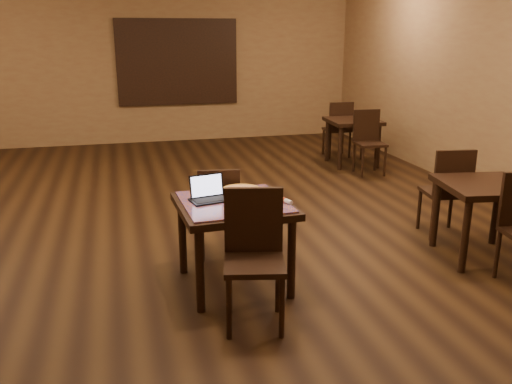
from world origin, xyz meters
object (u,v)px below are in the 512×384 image
object	(u,v)px
chair_main_far	(219,208)
other_table_a_chair_near	(368,138)
tiled_table	(234,213)
chair_main_near	(254,249)
pizza_pan	(241,192)
laptop	(208,194)
other_table_a_chair_far	(339,126)
other_table_c	(485,196)
other_table_c_chair_far	(448,188)
other_table_a	(353,127)

from	to	relation	value
chair_main_far	other_table_a_chair_near	distance (m)	3.92
tiled_table	chair_main_near	size ratio (longest dim) A/B	0.95
chair_main_near	pizza_pan	xyz separation A→B (m)	(0.10, 0.85, 0.19)
laptop	other_table_a_chair_far	size ratio (longest dim) A/B	0.34
other_table_a_chair_far	other_table_c	distance (m)	4.47
other_table_c_chair_far	chair_main_near	bearing A→B (deg)	34.80
chair_main_near	other_table_a_chair_far	distance (m)	5.79
other_table_a_chair_near	other_table_a_chair_far	world-z (taller)	same
tiled_table	other_table_a_chair_far	bearing A→B (deg)	54.44
tiled_table	other_table_c	world-z (taller)	tiled_table
tiled_table	laptop	size ratio (longest dim) A/B	2.88
pizza_pan	other_table_a_chair_far	distance (m)	5.01
tiled_table	other_table_a_chair_near	distance (m)	4.37
other_table_a	other_table_a_chair_near	bearing A→B (deg)	-86.18
other_table_a_chair_near	other_table_c_chair_far	world-z (taller)	same
tiled_table	pizza_pan	size ratio (longest dim) A/B	2.88
other_table_a	other_table_a_chair_far	distance (m)	0.57
tiled_table	chair_main_near	world-z (taller)	chair_main_near
pizza_pan	other_table_a_chair_near	xyz separation A→B (m)	(2.73, 3.07, -0.22)
laptop	other_table_a	distance (m)	4.86
chair_main_far	other_table_c	xyz separation A→B (m)	(2.45, -0.63, 0.12)
laptop	other_table_c_chair_far	xyz separation A→B (m)	(2.63, 0.46, -0.27)
pizza_pan	other_table_c	bearing A→B (deg)	-6.16
chair_main_near	pizza_pan	world-z (taller)	chair_main_near
chair_main_near	other_table_c	world-z (taller)	chair_main_near
other_table_c_chair_far	pizza_pan	bearing A→B (deg)	16.74
tiled_table	other_table_a_chair_near	xyz separation A→B (m)	(2.85, 3.31, -0.11)
chair_main_far	pizza_pan	distance (m)	0.48
other_table_a_chair_far	other_table_a_chair_near	bearing A→B (deg)	93.82
other_table_c	laptop	bearing A→B (deg)	-173.45
chair_main_near	laptop	distance (m)	0.78
chair_main_near	chair_main_far	xyz separation A→B (m)	(-0.03, 1.23, -0.06)
other_table_a_chair_near	pizza_pan	bearing A→B (deg)	-128.28
tiled_table	chair_main_near	distance (m)	0.62
chair_main_near	other_table_c	distance (m)	2.50
laptop	other_table_a_chair_far	bearing A→B (deg)	43.51
chair_main_near	other_table_a_chair_far	xyz separation A→B (m)	(2.82, 5.06, -0.03)
other_table_a	other_table_c_chair_far	distance (m)	3.35
chair_main_near	other_table_c	bearing A→B (deg)	26.45
laptop	other_table_c_chair_far	size ratio (longest dim) A/B	0.34
tiled_table	pizza_pan	distance (m)	0.29
laptop	other_table_a_chair_far	world-z (taller)	other_table_a_chair_far
laptop	chair_main_near	bearing A→B (deg)	-84.40
other_table_a_chair_far	other_table_c	xyz separation A→B (m)	(-0.39, -4.46, 0.08)
chair_main_far	other_table_c	bearing A→B (deg)	173.62
other_table_c	other_table_c_chair_far	distance (m)	0.57
tiled_table	other_table_a	bearing A→B (deg)	50.75
other_table_a_chair_far	tiled_table	bearing A→B (deg)	60.78
other_table_a	laptop	bearing A→B (deg)	-125.50
other_table_c_chair_far	laptop	bearing A→B (deg)	18.82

